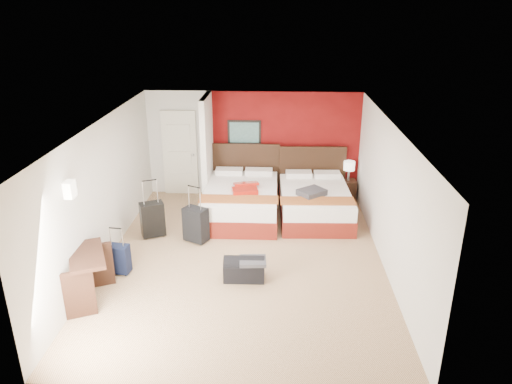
# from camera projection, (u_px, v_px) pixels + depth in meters

# --- Properties ---
(ground) EXTENTS (6.50, 6.50, 0.00)m
(ground) POSITION_uv_depth(u_px,v_px,m) (244.00, 258.00, 8.89)
(ground) COLOR tan
(ground) RESTS_ON ground
(room_walls) EXTENTS (5.02, 6.52, 2.50)m
(room_walls) POSITION_uv_depth(u_px,v_px,m) (179.00, 168.00, 9.81)
(room_walls) COLOR silver
(room_walls) RESTS_ON ground
(red_accent_panel) EXTENTS (3.50, 0.04, 2.50)m
(red_accent_panel) POSITION_uv_depth(u_px,v_px,m) (285.00, 145.00, 11.40)
(red_accent_panel) COLOR maroon
(red_accent_panel) RESTS_ON ground
(partition_wall) EXTENTS (0.12, 1.20, 2.50)m
(partition_wall) POSITION_uv_depth(u_px,v_px,m) (207.00, 151.00, 10.90)
(partition_wall) COLOR silver
(partition_wall) RESTS_ON ground
(entry_door) EXTENTS (0.82, 0.06, 2.05)m
(entry_door) POSITION_uv_depth(u_px,v_px,m) (180.00, 153.00, 11.56)
(entry_door) COLOR silver
(entry_door) RESTS_ON ground
(bed_left) EXTENTS (1.57, 2.24, 0.67)m
(bed_left) POSITION_uv_depth(u_px,v_px,m) (241.00, 202.00, 10.51)
(bed_left) COLOR silver
(bed_left) RESTS_ON ground
(bed_right) EXTENTS (1.55, 2.16, 0.63)m
(bed_right) POSITION_uv_depth(u_px,v_px,m) (315.00, 204.00, 10.48)
(bed_right) COLOR silver
(bed_right) RESTS_ON ground
(red_suitcase_open) EXTENTS (0.66, 0.81, 0.09)m
(red_suitcase_open) POSITION_uv_depth(u_px,v_px,m) (245.00, 188.00, 10.27)
(red_suitcase_open) COLOR #A8190E
(red_suitcase_open) RESTS_ON bed_left
(jacket_bundle) EXTENTS (0.67, 0.65, 0.12)m
(jacket_bundle) POSITION_uv_depth(u_px,v_px,m) (312.00, 192.00, 10.07)
(jacket_bundle) COLOR #3E3E44
(jacket_bundle) RESTS_ON bed_right
(nightstand) EXTENTS (0.37, 0.37, 0.50)m
(nightstand) POSITION_uv_depth(u_px,v_px,m) (347.00, 190.00, 11.40)
(nightstand) COLOR black
(nightstand) RESTS_ON ground
(table_lamp) EXTENTS (0.30, 0.30, 0.46)m
(table_lamp) POSITION_uv_depth(u_px,v_px,m) (349.00, 171.00, 11.23)
(table_lamp) COLOR white
(table_lamp) RESTS_ON nightstand
(suitcase_black) EXTENTS (0.53, 0.45, 0.68)m
(suitcase_black) POSITION_uv_depth(u_px,v_px,m) (153.00, 220.00, 9.62)
(suitcase_black) COLOR black
(suitcase_black) RESTS_ON ground
(suitcase_charcoal) EXTENTS (0.53, 0.46, 0.67)m
(suitcase_charcoal) POSITION_uv_depth(u_px,v_px,m) (196.00, 226.00, 9.41)
(suitcase_charcoal) COLOR black
(suitcase_charcoal) RESTS_ON ground
(suitcase_navy) EXTENTS (0.39, 0.27, 0.50)m
(suitcase_navy) POSITION_uv_depth(u_px,v_px,m) (119.00, 260.00, 8.32)
(suitcase_navy) COLOR black
(suitcase_navy) RESTS_ON ground
(duffel_bag) EXTENTS (0.69, 0.37, 0.35)m
(duffel_bag) POSITION_uv_depth(u_px,v_px,m) (244.00, 270.00, 8.17)
(duffel_bag) COLOR black
(duffel_bag) RESTS_ON ground
(jacket_draped) EXTENTS (0.46, 0.40, 0.06)m
(jacket_draped) POSITION_uv_depth(u_px,v_px,m) (253.00, 261.00, 8.04)
(jacket_draped) COLOR #3D3D42
(jacket_draped) RESTS_ON duffel_bag
(desk) EXTENTS (0.86, 1.12, 0.83)m
(desk) POSITION_uv_depth(u_px,v_px,m) (90.00, 277.00, 7.50)
(desk) COLOR black
(desk) RESTS_ON ground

